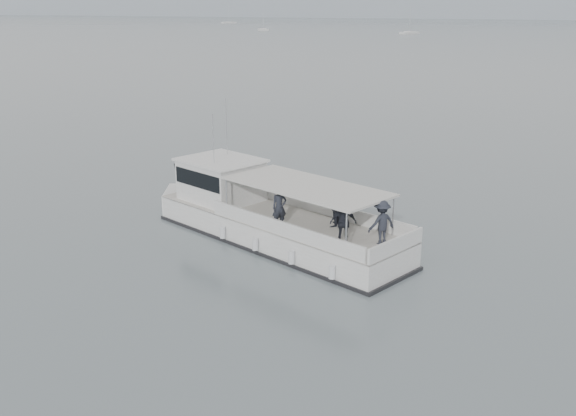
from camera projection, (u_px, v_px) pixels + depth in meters
The scene contains 3 objects.
ground at pixel (151, 240), 27.76m from camera, with size 1400.00×1400.00×0.00m, color slate.
tour_boat at pixel (258, 214), 28.15m from camera, with size 13.95×6.52×5.86m.
moored_fleet at pixel (517, 32), 245.63m from camera, with size 430.68×269.60×10.93m.
Camera 1 is at (17.85, -19.88, 9.68)m, focal length 40.00 mm.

